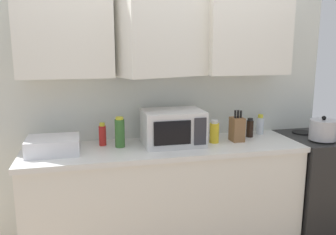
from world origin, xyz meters
name	(u,v)px	position (x,y,z in m)	size (l,w,h in m)	color
wall_back_with_cabinets	(159,60)	(0.00, -0.07, 1.57)	(3.08, 0.55, 2.60)	silver
counter_run	(165,198)	(0.00, -0.30, 0.45)	(2.21, 0.63, 0.90)	white
stove_range	(324,183)	(1.49, -0.32, 0.45)	(0.76, 0.64, 0.91)	black
kettle	(323,130)	(1.32, -0.46, 1.00)	(0.22, 0.22, 0.20)	#B2B2B7
microwave	(173,127)	(0.07, -0.27, 1.04)	(0.48, 0.37, 0.28)	silver
dish_rack	(53,145)	(-0.85, -0.30, 0.96)	(0.38, 0.30, 0.12)	silver
knife_block	(237,129)	(0.62, -0.29, 1.00)	(0.10, 0.12, 0.27)	brown
bottle_soy_dark	(250,128)	(0.79, -0.19, 0.98)	(0.06, 0.06, 0.17)	black
bottle_clear_tall	(260,125)	(0.93, -0.11, 0.98)	(0.07, 0.07, 0.18)	silver
bottle_red_sauce	(102,135)	(-0.48, -0.17, 0.99)	(0.06, 0.06, 0.19)	red
bottle_yellow_mustard	(214,132)	(0.42, -0.30, 0.99)	(0.08, 0.08, 0.19)	gold
bottle_green_oil	(120,133)	(-0.35, -0.25, 1.02)	(0.08, 0.08, 0.24)	#386B2D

